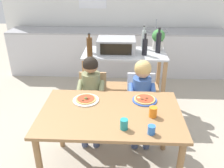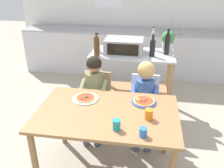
{
  "view_description": "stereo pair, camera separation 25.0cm",
  "coord_description": "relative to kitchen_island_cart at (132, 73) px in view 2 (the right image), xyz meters",
  "views": [
    {
      "loc": [
        0.11,
        -1.95,
        2.0
      ],
      "look_at": [
        0.0,
        0.3,
        0.9
      ],
      "focal_mm": 38.52,
      "sensor_mm": 36.0,
      "label": 1
    },
    {
      "loc": [
        0.36,
        -1.93,
        2.0
      ],
      "look_at": [
        0.0,
        0.3,
        0.9
      ],
      "focal_mm": 38.52,
      "sensor_mm": 36.0,
      "label": 2
    }
  ],
  "objects": [
    {
      "name": "back_wall_tiled",
      "position": [
        -0.13,
        1.87,
        0.73
      ],
      "size": [
        4.8,
        0.13,
        2.7
      ],
      "color": "white",
      "rests_on": "ground"
    },
    {
      "name": "bottle_squat_spirits",
      "position": [
        0.47,
        0.02,
        0.45
      ],
      "size": [
        0.07,
        0.07,
        0.35
      ],
      "color": "black",
      "rests_on": "kitchen_island_cart"
    },
    {
      "name": "kitchen_island_cart",
      "position": [
        0.0,
        0.0,
        0.0
      ],
      "size": [
        1.17,
        0.6,
        0.92
      ],
      "color": "#B7BABF",
      "rests_on": "ground"
    },
    {
      "name": "drinking_cup_orange",
      "position": [
        0.26,
        -1.36,
        0.18
      ],
      "size": [
        0.08,
        0.08,
        0.1
      ],
      "primitive_type": "cylinder",
      "color": "orange",
      "rests_on": "dining_table"
    },
    {
      "name": "bottle_clear_vinegar",
      "position": [
        0.27,
        -0.09,
        0.42
      ],
      "size": [
        0.07,
        0.07,
        0.3
      ],
      "color": "black",
      "rests_on": "kitchen_island_cart"
    },
    {
      "name": "drinking_cup_teal",
      "position": [
        -0.0,
        -1.56,
        0.18
      ],
      "size": [
        0.07,
        0.07,
        0.09
      ],
      "primitive_type": "cylinder",
      "color": "teal",
      "rests_on": "dining_table"
    },
    {
      "name": "dining_table",
      "position": [
        -0.13,
        -1.3,
        0.03
      ],
      "size": [
        1.36,
        0.87,
        0.75
      ],
      "color": "olive",
      "rests_on": "ground"
    },
    {
      "name": "dining_chair_left",
      "position": [
        -0.4,
        -0.6,
        -0.14
      ],
      "size": [
        0.36,
        0.36,
        0.81
      ],
      "color": "tan",
      "rests_on": "ground"
    },
    {
      "name": "bottle_tall_green_wine",
      "position": [
        -0.47,
        -0.2,
        0.44
      ],
      "size": [
        0.08,
        0.08,
        0.32
      ],
      "color": "#4C2D14",
      "rests_on": "kitchen_island_cart"
    },
    {
      "name": "bottle_dark_olive_oil",
      "position": [
        0.27,
        0.2,
        0.44
      ],
      "size": [
        0.06,
        0.06,
        0.33
      ],
      "color": "#ADB7B2",
      "rests_on": "kitchen_island_cart"
    },
    {
      "name": "ground_plane",
      "position": [
        -0.13,
        -0.06,
        -0.62
      ],
      "size": [
        12.43,
        12.43,
        0.0
      ],
      "primitive_type": "plane",
      "color": "#A89E8C"
    },
    {
      "name": "child_in_blue_striped_shirt",
      "position": [
        0.21,
        -0.72,
        0.06
      ],
      "size": [
        0.32,
        0.42,
        1.03
      ],
      "color": "#424C6B",
      "rests_on": "ground"
    },
    {
      "name": "potted_herb_plant",
      "position": [
        0.48,
        0.18,
        0.45
      ],
      "size": [
        0.19,
        0.19,
        0.29
      ],
      "color": "beige",
      "rests_on": "kitchen_island_cart"
    },
    {
      "name": "pizza_plate_blue_rimmed",
      "position": [
        0.21,
        -1.07,
        0.15
      ],
      "size": [
        0.25,
        0.25,
        0.03
      ],
      "color": "#3356B7",
      "rests_on": "dining_table"
    },
    {
      "name": "dining_chair_right",
      "position": [
        0.21,
        -0.6,
        -0.14
      ],
      "size": [
        0.36,
        0.36,
        0.81
      ],
      "color": "silver",
      "rests_on": "ground"
    },
    {
      "name": "toaster_oven",
      "position": [
        -0.12,
        -0.0,
        0.4
      ],
      "size": [
        0.52,
        0.38,
        0.2
      ],
      "color": "#999BA0",
      "rests_on": "kitchen_island_cart"
    },
    {
      "name": "bottle_slim_sauce",
      "position": [
        -0.49,
        -0.02,
        0.41
      ],
      "size": [
        0.07,
        0.07,
        0.26
      ],
      "color": "#ADB7B2",
      "rests_on": "kitchen_island_cart"
    },
    {
      "name": "kitchen_counter",
      "position": [
        -0.13,
        1.46,
        -0.17
      ],
      "size": [
        4.32,
        0.6,
        1.09
      ],
      "color": "silver",
      "rests_on": "ground"
    },
    {
      "name": "drinking_cup_blue",
      "position": [
        0.23,
        -1.62,
        0.17
      ],
      "size": [
        0.06,
        0.06,
        0.08
      ],
      "primitive_type": "cylinder",
      "color": "blue",
      "rests_on": "dining_table"
    },
    {
      "name": "pizza_plate_white",
      "position": [
        -0.4,
        -1.1,
        0.15
      ],
      "size": [
        0.27,
        0.27,
        0.03
      ],
      "color": "white",
      "rests_on": "dining_table"
    },
    {
      "name": "child_in_olive_shirt",
      "position": [
        -0.4,
        -0.72,
        0.06
      ],
      "size": [
        0.32,
        0.42,
        1.06
      ],
      "color": "#424C6B",
      "rests_on": "ground"
    }
  ]
}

